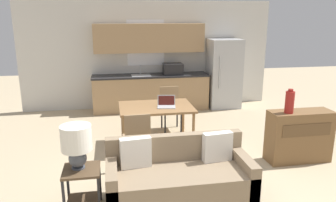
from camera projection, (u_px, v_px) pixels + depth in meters
The scene contains 13 objects.
ground_plane at pixel (191, 198), 4.35m from camera, with size 20.00×20.00×0.00m, color tan.
wall_back at pixel (149, 55), 8.41m from camera, with size 6.40×0.07×2.70m.
kitchen_counter at pixel (151, 77), 8.26m from camera, with size 2.91×0.65×2.15m.
refrigerator at pixel (224, 74), 8.48m from camera, with size 0.80×0.71×1.76m.
dining_table at pixel (156, 110), 5.97m from camera, with size 1.33×0.94×0.75m.
couch at pixel (178, 175), 4.28m from camera, with size 1.86×0.80×0.84m.
side_table at pixel (82, 183), 4.00m from camera, with size 0.44×0.44×0.55m.
table_lamp at pixel (76, 142), 3.90m from camera, with size 0.37×0.37×0.55m.
credenza at pixel (299, 136), 5.38m from camera, with size 1.04×0.39×0.86m.
vase at pixel (290, 102), 5.14m from camera, with size 0.14×0.14×0.39m.
dining_chair_near_left at pixel (137, 136), 5.16m from camera, with size 0.44×0.44×0.90m.
dining_chair_far_right at pixel (171, 106), 6.87m from camera, with size 0.44×0.44×0.90m.
laptop at pixel (166, 104), 5.90m from camera, with size 0.36×0.30×0.20m.
Camera 1 is at (-0.98, -3.76, 2.36)m, focal length 35.00 mm.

